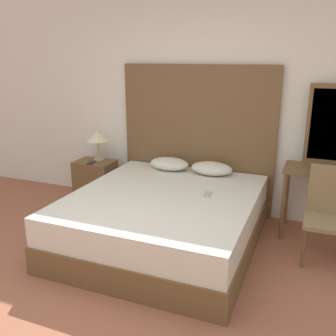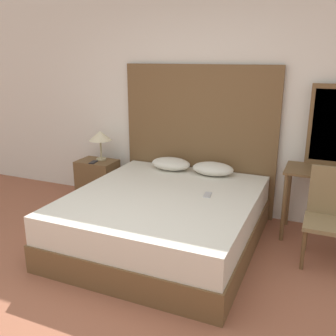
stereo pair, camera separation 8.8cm
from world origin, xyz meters
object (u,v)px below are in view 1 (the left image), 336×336
object	(u,v)px
bed	(164,219)
table_lamp	(98,137)
chair	(329,210)
vanity_desk	(327,183)
phone_on_nightstand	(91,163)
phone_on_bed	(208,194)
nightstand	(96,181)

from	to	relation	value
bed	table_lamp	bearing A→B (deg)	147.34
bed	chair	world-z (taller)	chair
bed	vanity_desk	xyz separation A→B (m)	(1.54, 0.77, 0.35)
phone_on_nightstand	chair	distance (m)	2.91
phone_on_bed	chair	size ratio (longest dim) A/B	0.17
phone_on_nightstand	vanity_desk	world-z (taller)	vanity_desk
vanity_desk	chair	distance (m)	0.47
bed	chair	distance (m)	1.62
phone_on_bed	vanity_desk	size ratio (longest dim) A/B	0.18
bed	phone_on_bed	xyz separation A→B (m)	(0.42, 0.14, 0.28)
phone_on_nightstand	nightstand	bearing A→B (deg)	95.22
bed	table_lamp	distance (m)	1.66
phone_on_bed	phone_on_nightstand	bearing A→B (deg)	163.19
table_lamp	phone_on_nightstand	size ratio (longest dim) A/B	2.46
bed	nightstand	xyz separation A→B (m)	(-1.32, 0.76, 0.01)
phone_on_nightstand	vanity_desk	distance (m)	2.86
bed	phone_on_nightstand	world-z (taller)	phone_on_nightstand
table_lamp	phone_on_nightstand	bearing A→B (deg)	-96.56
phone_on_bed	table_lamp	distance (m)	1.88
phone_on_bed	nightstand	xyz separation A→B (m)	(-1.75, 0.62, -0.28)
table_lamp	chair	bearing A→B (deg)	-10.10
phone_on_bed	nightstand	bearing A→B (deg)	160.58
nightstand	phone_on_nightstand	world-z (taller)	phone_on_nightstand
nightstand	table_lamp	bearing A→B (deg)	69.54
table_lamp	nightstand	bearing A→B (deg)	-110.46
nightstand	phone_on_nightstand	size ratio (longest dim) A/B	3.54
bed	phone_on_bed	bearing A→B (deg)	18.73
chair	phone_on_nightstand	bearing A→B (deg)	173.13
chair	bed	bearing A→B (deg)	-168.51
phone_on_nightstand	vanity_desk	bearing A→B (deg)	2.06
phone_on_bed	phone_on_nightstand	distance (m)	1.82
chair	vanity_desk	bearing A→B (deg)	94.31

